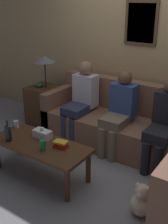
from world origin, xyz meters
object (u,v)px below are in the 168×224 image
Objects in this scene: couch_main at (122,125)px; person_left at (81,98)px; coffee_table at (40,148)px; person_right at (164,121)px; person_middle at (119,110)px; wine_bottle at (8,133)px; drinking_glass at (16,124)px; teddy_bear at (141,202)px.

person_left is (-0.63, -0.13, 0.32)m from couch_main.
couch_main is 1.86× the size of coffee_table.
couch_main is 1.95× the size of person_left.
couch_main is 0.76m from person_right.
wine_bottle is at bearing -124.10° from person_middle.
couch_main is 1.50m from drinking_glass.
couch_main is at bearing 125.17° from teddy_bear.
person_middle reaches higher than drinking_glass.
drinking_glass is 1.05m from person_left.
couch_main reaches higher than teddy_bear.
drinking_glass is 1.39m from person_middle.
person_left is at bearing 69.03° from drinking_glass.
person_left is at bearing 177.40° from person_right.
person_left is at bearing 176.38° from person_middle.
coffee_table reaches higher than teddy_bear.
person_left is 3.29× the size of teddy_bear.
person_left is (0.37, 0.97, 0.15)m from drinking_glass.
teddy_bear is at bearing -2.78° from drinking_glass.
person_middle is 0.63m from person_right.
teddy_bear is (0.84, -1.19, -0.16)m from couch_main.
couch_main is 24.62× the size of drinking_glass.
couch_main is 1.33m from coffee_table.
person_left reaches higher than person_right.
coffee_table is at bearing 24.15° from wine_bottle.
coffee_table is 1.20m from person_middle.
wine_bottle is 0.76× the size of teddy_bear.
drinking_glass is at bearing 177.22° from teddy_bear.
person_middle reaches higher than teddy_bear.
coffee_table is at bearing -177.36° from teddy_bear.
teddy_bear is at bearing -51.50° from person_middle.
person_right is at bearing 43.48° from coffee_table.
person_right is at bearing -16.21° from couch_main.
drinking_glass is 1.87m from teddy_bear.
person_left is 1.03× the size of person_middle.
drinking_glass is at bearing 164.99° from coffee_table.
person_left reaches higher than teddy_bear.
couch_main reaches higher than drinking_glass.
teddy_bear is (1.64, 0.22, -0.39)m from wine_bottle.
drinking_glass is 0.08× the size of person_middle.
person_left is (-0.18, 1.11, 0.26)m from coffee_table.
person_middle reaches higher than wine_bottle.
couch_main is 8.48× the size of wine_bottle.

